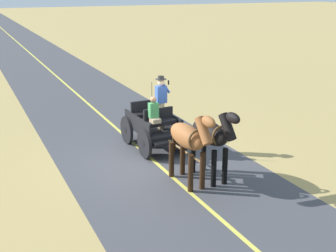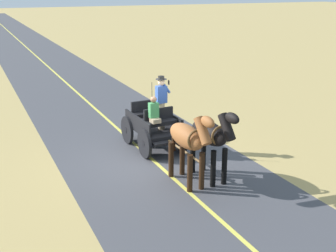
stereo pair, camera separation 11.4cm
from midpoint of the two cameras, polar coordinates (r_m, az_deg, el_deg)
ground_plane at (r=14.24m, az=-1.97°, el=-4.18°), size 200.00×200.00×0.00m
road_surface at (r=14.24m, az=-1.97°, el=-4.16°), size 5.72×160.00×0.01m
road_centre_stripe at (r=14.24m, az=-1.97°, el=-4.14°), size 0.12×160.00×0.00m
horse_drawn_carriage at (r=14.89m, az=-1.54°, el=0.15°), size 1.47×4.51×2.50m
horse_near_side at (r=12.35m, az=5.79°, el=-1.19°), size 0.64×2.13×2.21m
horse_off_side at (r=12.00m, az=2.88°, el=-1.68°), size 0.63×2.13×2.21m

